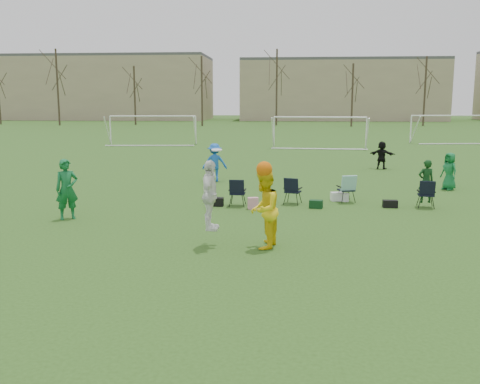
# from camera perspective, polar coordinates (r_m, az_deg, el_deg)

# --- Properties ---
(ground) EXTENTS (260.00, 260.00, 0.00)m
(ground) POSITION_cam_1_polar(r_m,az_deg,el_deg) (11.79, -1.13, -8.45)
(ground) COLOR #2B4E18
(ground) RESTS_ON ground
(fielder_green_near) EXTENTS (0.83, 0.76, 1.90)m
(fielder_green_near) POSITION_cam_1_polar(r_m,az_deg,el_deg) (17.54, -17.99, 0.28)
(fielder_green_near) COLOR #126531
(fielder_green_near) RESTS_ON ground
(fielder_blue) EXTENTS (1.24, 0.86, 1.75)m
(fielder_blue) POSITION_cam_1_polar(r_m,az_deg,el_deg) (24.65, -2.72, 3.16)
(fielder_blue) COLOR blue
(fielder_blue) RESTS_ON ground
(fielder_green_far) EXTENTS (0.81, 0.91, 1.56)m
(fielder_green_far) POSITION_cam_1_polar(r_m,az_deg,el_deg) (23.94, 21.43, 2.08)
(fielder_green_far) COLOR #136D35
(fielder_green_far) RESTS_ON ground
(fielder_black) EXTENTS (1.45, 1.05, 1.52)m
(fielder_black) POSITION_cam_1_polar(r_m,az_deg,el_deg) (30.19, 14.89, 3.82)
(fielder_black) COLOR black
(fielder_black) RESTS_ON ground
(center_contest) EXTENTS (2.07, 1.13, 2.50)m
(center_contest) POSITION_cam_1_polar(r_m,az_deg,el_deg) (13.40, 0.51, -1.23)
(center_contest) COLOR white
(center_contest) RESTS_ON ground
(sideline_setup) EXTENTS (7.95, 2.12, 1.67)m
(sideline_setup) POSITION_cam_1_polar(r_m,az_deg,el_deg) (19.32, 10.46, 0.11)
(sideline_setup) COLOR #0F3914
(sideline_setup) RESTS_ON ground
(goal_left) EXTENTS (7.39, 0.76, 2.46)m
(goal_left) POSITION_cam_1_polar(r_m,az_deg,el_deg) (46.53, -9.28, 7.40)
(goal_left) COLOR white
(goal_left) RESTS_ON ground
(goal_mid) EXTENTS (7.40, 0.63, 2.46)m
(goal_mid) POSITION_cam_1_polar(r_m,az_deg,el_deg) (43.28, 8.50, 7.26)
(goal_mid) COLOR white
(goal_mid) RESTS_ON ground
(goal_right) EXTENTS (7.35, 1.14, 2.46)m
(goal_right) POSITION_cam_1_polar(r_m,az_deg,el_deg) (51.38, 21.63, 7.06)
(goal_right) COLOR white
(goal_right) RESTS_ON ground
(tree_line) EXTENTS (110.28, 3.28, 11.40)m
(tree_line) POSITION_cam_1_polar(r_m,az_deg,el_deg) (81.01, 4.08, 10.66)
(tree_line) COLOR #382B21
(tree_line) RESTS_ON ground
(building_row) EXTENTS (126.00, 16.00, 13.00)m
(building_row) POSITION_cam_1_polar(r_m,az_deg,el_deg) (107.32, 7.77, 10.83)
(building_row) COLOR tan
(building_row) RESTS_ON ground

